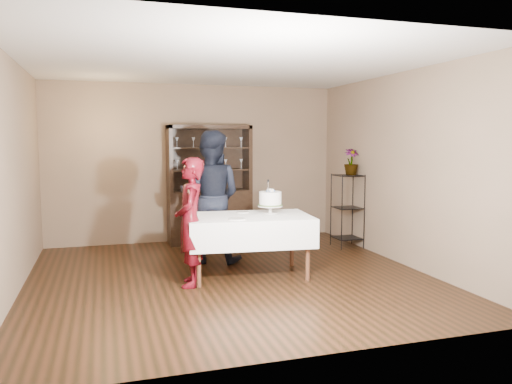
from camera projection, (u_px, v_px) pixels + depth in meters
floor at (230, 277)px, 6.42m from camera, size 5.00×5.00×0.00m
ceiling at (229, 63)px, 6.14m from camera, size 5.00×5.00×0.00m
back_wall at (195, 163)px, 8.66m from camera, size 5.00×0.02×2.70m
wall_left at (12, 177)px, 5.55m from camera, size 0.02×5.00×2.70m
wall_right at (402, 169)px, 7.01m from camera, size 0.02×5.00×2.70m
china_hutch at (209, 204)px, 8.55m from camera, size 1.40×0.48×2.00m
plant_etagere at (347, 208)px, 8.16m from camera, size 0.42×0.42×1.20m
cake_table at (249, 230)px, 6.42m from camera, size 1.67×1.12×0.79m
woman at (190, 222)px, 5.98m from camera, size 0.47×0.62×1.55m
man at (210, 197)px, 7.15m from camera, size 1.14×1.04×1.89m
cake at (270, 200)px, 6.57m from camera, size 0.34×0.34×0.45m
plate_near at (237, 219)px, 6.08m from camera, size 0.23×0.23×0.01m
plate_far at (243, 212)px, 6.65m from camera, size 0.19×0.19×0.01m
potted_plant at (351, 162)px, 8.08m from camera, size 0.24×0.24×0.43m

